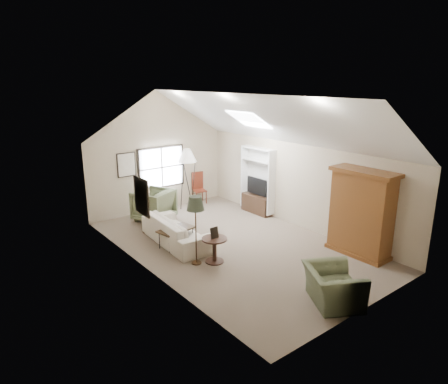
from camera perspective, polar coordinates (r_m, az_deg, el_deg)
room_shell at (r=10.07m, az=1.42°, el=9.44°), size 5.01×8.01×4.00m
window at (r=13.66m, az=-8.92°, el=3.51°), size 1.72×0.08×1.42m
skylight at (r=11.59m, az=3.60°, el=10.33°), size 0.80×1.20×0.52m
wall_art at (r=10.97m, az=-12.80°, el=1.72°), size 1.97×3.71×0.88m
armoire at (r=10.57m, az=19.03°, el=-2.85°), size 0.60×1.50×2.20m
tv_alcove at (r=13.15m, az=4.82°, el=1.81°), size 0.32×1.30×2.10m
media_console at (r=13.36m, az=4.67°, el=-1.74°), size 0.34×1.18×0.60m
tv_panel at (r=13.19m, az=4.73°, el=0.83°), size 0.05×0.90×0.55m
sofa at (r=10.99m, az=-6.80°, el=-5.42°), size 1.14×2.55×0.73m
armchair_near at (r=8.43m, az=15.29°, el=-12.82°), size 1.42×1.48×0.74m
armchair_far at (r=12.76m, az=-10.02°, el=-1.85°), size 1.43×1.44×1.00m
coffee_table at (r=10.82m, az=-6.82°, el=-6.45°), size 1.05×0.69×0.50m
bowl at (r=10.71m, az=-6.87°, el=-5.08°), size 0.27×0.27×0.06m
side_table at (r=9.83m, az=-1.36°, el=-8.29°), size 0.66×0.66×0.62m
side_chair at (r=14.35m, az=-3.53°, el=0.59°), size 0.52×0.52×1.11m
tripod_lamp at (r=13.54m, az=-5.20°, el=1.84°), size 0.81×0.81×2.13m
dark_lamp at (r=9.55m, az=-4.04°, el=-5.45°), size 0.44×0.44×1.74m
tan_lamp at (r=11.71m, az=-11.19°, el=-2.10°), size 0.33×0.33×1.56m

